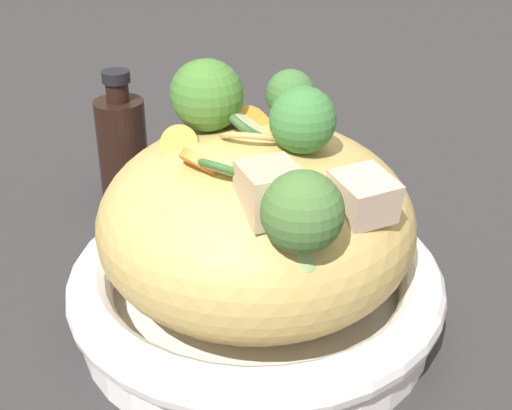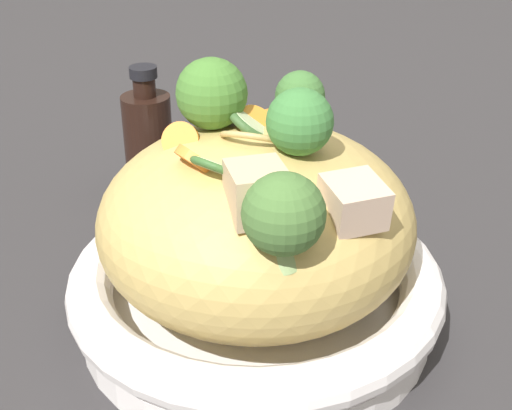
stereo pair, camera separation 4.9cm
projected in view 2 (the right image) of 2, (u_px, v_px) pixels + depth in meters
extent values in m
plane|color=#2E2C2D|center=(256.00, 320.00, 0.54)|extent=(3.00, 3.00, 0.00)
cylinder|color=white|center=(256.00, 309.00, 0.53)|extent=(0.25, 0.25, 0.02)
torus|color=white|center=(256.00, 279.00, 0.52)|extent=(0.27, 0.27, 0.03)
ellipsoid|color=tan|center=(256.00, 221.00, 0.50)|extent=(0.22, 0.22, 0.13)
torus|color=tan|center=(204.00, 158.00, 0.51)|extent=(0.09, 0.09, 0.03)
torus|color=tan|center=(257.00, 163.00, 0.47)|extent=(0.07, 0.07, 0.02)
torus|color=gold|center=(256.00, 187.00, 0.48)|extent=(0.08, 0.08, 0.02)
torus|color=tan|center=(259.00, 139.00, 0.47)|extent=(0.05, 0.05, 0.03)
cone|color=#90AB69|center=(283.00, 253.00, 0.40)|extent=(0.03, 0.03, 0.02)
sphere|color=#466F34|center=(284.00, 214.00, 0.39)|extent=(0.06, 0.06, 0.05)
cone|color=#90B871|center=(299.00, 124.00, 0.52)|extent=(0.02, 0.02, 0.02)
sphere|color=#3F6E34|center=(300.00, 96.00, 0.51)|extent=(0.05, 0.05, 0.04)
cone|color=#8FAB75|center=(211.00, 127.00, 0.50)|extent=(0.03, 0.02, 0.02)
sphere|color=#3D6F2C|center=(210.00, 92.00, 0.49)|extent=(0.05, 0.05, 0.05)
cone|color=#96AB71|center=(213.00, 130.00, 0.49)|extent=(0.03, 0.02, 0.02)
sphere|color=#44792F|center=(212.00, 94.00, 0.48)|extent=(0.07, 0.07, 0.05)
cone|color=#93B172|center=(299.00, 154.00, 0.45)|extent=(0.03, 0.03, 0.01)
sphere|color=#3C783A|center=(300.00, 122.00, 0.44)|extent=(0.05, 0.05, 0.04)
cylinder|color=orange|center=(181.00, 141.00, 0.47)|extent=(0.02, 0.03, 0.02)
cylinder|color=orange|center=(262.00, 121.00, 0.56)|extent=(0.03, 0.03, 0.02)
cylinder|color=orange|center=(195.00, 161.00, 0.44)|extent=(0.03, 0.04, 0.02)
cylinder|color=orange|center=(257.00, 123.00, 0.48)|extent=(0.03, 0.03, 0.02)
cylinder|color=beige|center=(217.00, 168.00, 0.43)|extent=(0.03, 0.04, 0.02)
torus|color=#36612B|center=(217.00, 168.00, 0.43)|extent=(0.04, 0.04, 0.02)
cylinder|color=beige|center=(252.00, 123.00, 0.48)|extent=(0.04, 0.04, 0.03)
torus|color=#3A5D2F|center=(252.00, 123.00, 0.48)|extent=(0.05, 0.05, 0.03)
cube|color=#D3B188|center=(257.00, 192.00, 0.41)|extent=(0.05, 0.05, 0.03)
cube|color=#D1B096|center=(353.00, 202.00, 0.42)|extent=(0.05, 0.05, 0.03)
cylinder|color=black|center=(149.00, 146.00, 0.70)|extent=(0.05, 0.05, 0.10)
cylinder|color=black|center=(144.00, 87.00, 0.67)|extent=(0.02, 0.02, 0.02)
cylinder|color=black|center=(143.00, 72.00, 0.66)|extent=(0.03, 0.03, 0.01)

